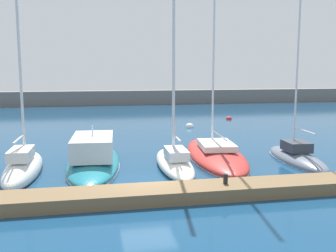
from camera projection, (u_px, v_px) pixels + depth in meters
name	position (u px, v px, depth m)	size (l,w,h in m)	color
ground_plane	(148.00, 188.00, 18.10)	(120.00, 120.00, 0.00)	navy
dock_pier	(154.00, 194.00, 16.38)	(24.18, 1.82, 0.55)	brown
breakwater_seawall	(108.00, 98.00, 61.03)	(108.00, 2.69, 2.19)	slate
sailboat_white_second	(23.00, 167.00, 20.34)	(1.81, 6.80, 15.08)	white
motorboat_teal_third	(93.00, 157.00, 22.38)	(3.56, 10.25, 2.60)	#19707F
sailboat_ivory_fourth	(174.00, 159.00, 21.62)	(1.98, 7.06, 14.70)	silver
sailboat_red_fifth	(215.00, 153.00, 24.42)	(4.35, 10.80, 21.11)	#B72D28
sailboat_slate_sixth	(296.00, 157.00, 23.52)	(2.40, 6.80, 10.53)	slate
mooring_buoy_white	(190.00, 127.00, 37.25)	(0.80, 0.80, 0.80)	white
mooring_buoy_red	(229.00, 119.00, 43.04)	(0.66, 0.66, 0.66)	red
dock_bollard	(226.00, 179.00, 16.91)	(0.20, 0.20, 0.44)	black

